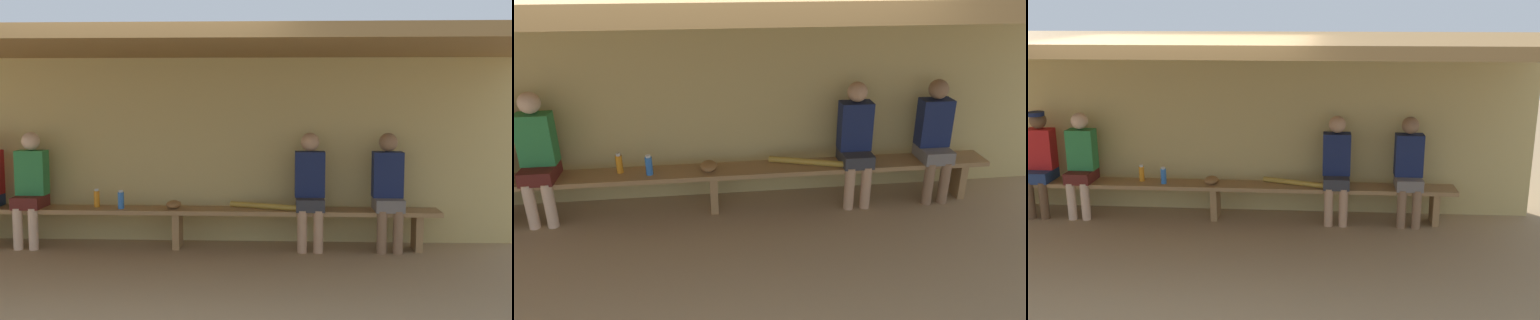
# 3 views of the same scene
# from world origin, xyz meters

# --- Properties ---
(ground_plane) EXTENTS (24.00, 24.00, 0.00)m
(ground_plane) POSITION_xyz_m (0.00, 0.00, 0.00)
(ground_plane) COLOR #9E7F59
(back_wall) EXTENTS (8.00, 0.20, 2.20)m
(back_wall) POSITION_xyz_m (0.00, 2.00, 1.10)
(back_wall) COLOR tan
(back_wall) RESTS_ON ground
(dugout_roof) EXTENTS (8.00, 2.80, 0.12)m
(dugout_roof) POSITION_xyz_m (0.00, 0.70, 2.26)
(dugout_roof) COLOR olive
(dugout_roof) RESTS_ON back_wall
(bench) EXTENTS (6.00, 0.36, 0.46)m
(bench) POSITION_xyz_m (0.00, 1.55, 0.39)
(bench) COLOR #9E7547
(bench) RESTS_ON ground
(player_middle) EXTENTS (0.34, 0.42, 1.34)m
(player_middle) POSITION_xyz_m (-1.72, 1.55, 0.73)
(player_middle) COLOR #591E19
(player_middle) RESTS_ON ground
(player_leftmost) EXTENTS (0.34, 0.42, 1.34)m
(player_leftmost) POSITION_xyz_m (2.41, 1.55, 0.73)
(player_leftmost) COLOR slate
(player_leftmost) RESTS_ON ground
(player_with_sunglasses) EXTENTS (0.34, 0.42, 1.34)m
(player_with_sunglasses) POSITION_xyz_m (1.53, 1.55, 0.73)
(player_with_sunglasses) COLOR #333338
(player_with_sunglasses) RESTS_ON ground
(water_bottle_green) EXTENTS (0.07, 0.07, 0.21)m
(water_bottle_green) POSITION_xyz_m (-0.95, 1.59, 0.56)
(water_bottle_green) COLOR orange
(water_bottle_green) RESTS_ON bench
(water_bottle_orange) EXTENTS (0.07, 0.07, 0.21)m
(water_bottle_orange) POSITION_xyz_m (-0.64, 1.51, 0.56)
(water_bottle_orange) COLOR blue
(water_bottle_orange) RESTS_ON bench
(baseball_glove_worn) EXTENTS (0.17, 0.24, 0.09)m
(baseball_glove_worn) POSITION_xyz_m (-0.04, 1.55, 0.51)
(baseball_glove_worn) COLOR olive
(baseball_glove_worn) RESTS_ON bench
(baseball_bat) EXTENTS (0.85, 0.33, 0.07)m
(baseball_bat) POSITION_xyz_m (1.02, 1.55, 0.49)
(baseball_bat) COLOR #B28C33
(baseball_bat) RESTS_ON bench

